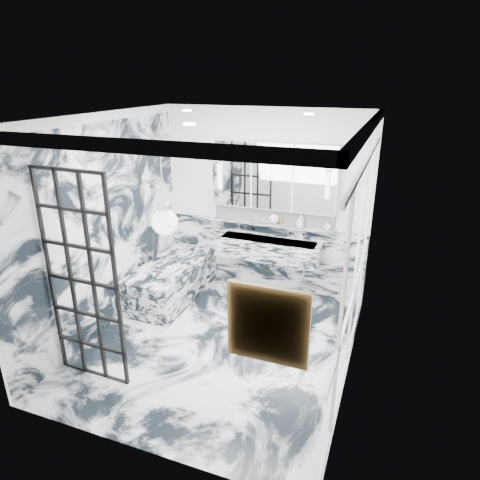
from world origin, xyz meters
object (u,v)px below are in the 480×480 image
at_px(trough_sink, 268,249).
at_px(mirror_cabinet, 273,176).
at_px(crittall_door, 82,281).
at_px(bathtub, 172,280).

height_order(trough_sink, mirror_cabinet, mirror_cabinet).
xyz_separation_m(crittall_door, trough_sink, (1.25, 2.62, -0.45)).
height_order(mirror_cabinet, bathtub, mirror_cabinet).
bearing_deg(trough_sink, mirror_cabinet, 90.00).
bearing_deg(mirror_cabinet, trough_sink, -90.00).
height_order(trough_sink, bathtub, trough_sink).
xyz_separation_m(crittall_door, mirror_cabinet, (1.25, 2.79, 0.64)).
bearing_deg(trough_sink, crittall_door, -115.54).
height_order(crittall_door, trough_sink, crittall_door).
relative_size(crittall_door, bathtub, 1.43).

